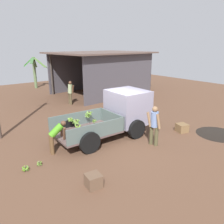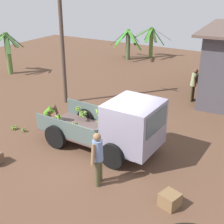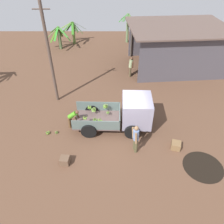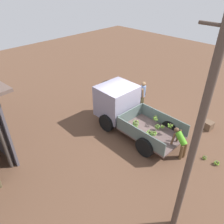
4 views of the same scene
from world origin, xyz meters
TOP-DOWN VIEW (x-y plane):
  - ground at (0.00, 0.00)m, footprint 36.00×36.00m
  - mud_patch_0 at (3.97, -2.84)m, footprint 2.01×2.01m
  - cargo_truck at (0.40, 0.20)m, footprint 4.57×2.24m
  - utility_pole at (-4.51, 3.07)m, footprint 0.99×0.19m
  - person_foreground_visitor at (0.60, -1.74)m, footprint 0.42×0.67m
  - person_worker_loading at (-2.96, 0.16)m, footprint 0.73×0.62m
  - banana_bunch_on_ground_0 at (-4.41, -0.46)m, footprint 0.25×0.25m
  - banana_bunch_on_ground_1 at (-3.91, -0.42)m, footprint 0.20×0.20m
  - wooden_crate_0 at (-3.02, -2.62)m, footprint 0.50×0.50m
  - wooden_crate_1 at (2.86, -1.58)m, footprint 0.61×0.61m

SIDE VIEW (x-z plane):
  - ground at x=0.00m, z-range 0.00..0.00m
  - mud_patch_0 at x=3.97m, z-range 0.00..0.01m
  - banana_bunch_on_ground_1 at x=-3.91m, z-range 0.01..0.18m
  - banana_bunch_on_ground_0 at x=-4.41m, z-range 0.01..0.19m
  - wooden_crate_1 at x=2.86m, z-range 0.00..0.40m
  - wooden_crate_0 at x=-3.02m, z-range 0.00..0.41m
  - person_worker_loading at x=-2.96m, z-range 0.11..1.40m
  - person_foreground_visitor at x=0.60m, z-range 0.09..1.83m
  - cargo_truck at x=0.40m, z-range 0.07..2.13m
  - utility_pole at x=-4.51m, z-range 0.06..6.55m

